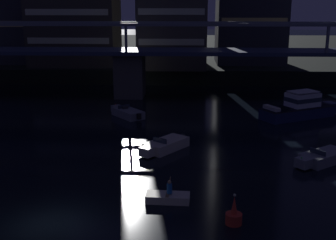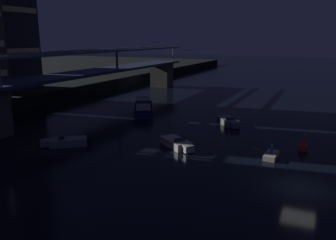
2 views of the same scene
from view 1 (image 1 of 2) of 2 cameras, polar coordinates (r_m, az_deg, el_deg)
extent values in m
plane|color=black|center=(25.17, -15.08, -12.89)|extent=(400.00, 400.00, 0.00)
cube|color=black|center=(104.66, -1.55, 8.91)|extent=(240.00, 80.00, 2.20)
cube|color=#4C4944|center=(57.03, -4.93, 5.82)|extent=(3.60, 4.40, 5.55)
cube|color=#2D3856|center=(56.65, -5.00, 8.82)|extent=(100.70, 6.40, 0.45)
cube|color=slate|center=(53.54, -5.48, 12.15)|extent=(100.70, 0.36, 0.36)
cube|color=slate|center=(59.29, -4.71, 12.40)|extent=(100.70, 0.36, 0.36)
cube|color=slate|center=(53.63, -5.44, 10.45)|extent=(0.30, 0.30, 3.20)
cube|color=slate|center=(55.60, 19.90, 9.80)|extent=(0.30, 0.30, 3.20)
cube|color=beige|center=(68.00, -12.76, 9.94)|extent=(12.22, 0.10, 0.90)
cube|color=beige|center=(67.82, -12.96, 13.41)|extent=(12.22, 0.10, 0.90)
cube|color=beige|center=(63.32, 0.42, 10.03)|extent=(9.29, 0.10, 0.90)
cube|color=beige|center=(63.12, 0.43, 13.81)|extent=(9.29, 0.10, 0.90)
cube|color=#F2D172|center=(69.94, 11.10, 12.45)|extent=(9.97, 0.10, 0.90)
cube|color=#19234C|center=(48.01, 16.34, 0.98)|extent=(8.28, 6.08, 1.20)
cube|color=#19234C|center=(51.10, 20.16, 1.56)|extent=(1.65, 1.78, 1.04)
cube|color=black|center=(47.89, 16.39, 1.62)|extent=(8.39, 6.19, 0.10)
cube|color=white|center=(48.13, 16.98, 2.55)|extent=(3.81, 3.36, 1.40)
cube|color=#283342|center=(48.12, 16.99, 2.61)|extent=(3.87, 3.42, 0.44)
cube|color=silver|center=(47.97, 17.06, 3.54)|extent=(3.43, 3.03, 0.08)
cube|color=#B7B2A8|center=(45.66, 13.23, 1.51)|extent=(1.51, 2.12, 0.36)
cube|color=beige|center=(35.99, -0.19, -3.22)|extent=(3.76, 4.22, 0.80)
cube|color=beige|center=(34.23, -2.73, -4.09)|extent=(1.33, 1.31, 0.70)
cube|color=#283342|center=(35.19, -1.06, -2.65)|extent=(1.15, 0.88, 0.36)
cube|color=#262628|center=(35.39, -0.80, -2.65)|extent=(0.69, 0.65, 0.24)
cube|color=black|center=(37.58, 1.87, -2.29)|extent=(0.50, 0.50, 0.60)
sphere|color=#33D84C|center=(33.92, -3.02, -3.51)|extent=(0.12, 0.12, 0.12)
cube|color=gray|center=(35.14, 19.52, -4.53)|extent=(4.20, 3.80, 0.80)
cube|color=gray|center=(33.28, 17.08, -5.30)|extent=(1.32, 1.33, 0.70)
cube|color=#283342|center=(34.30, 18.77, -3.91)|extent=(0.90, 1.14, 0.36)
cube|color=#262628|center=(34.51, 19.01, -3.92)|extent=(0.66, 0.69, 0.24)
sphere|color=#33D84C|center=(32.95, 16.86, -4.69)|extent=(0.12, 0.12, 0.12)
cube|color=gray|center=(46.63, -5.17, 0.87)|extent=(3.84, 4.18, 0.80)
cube|color=gray|center=(48.65, -6.63, 1.47)|extent=(1.33, 1.32, 0.70)
cube|color=#283342|center=(47.21, -5.72, 1.75)|extent=(1.12, 0.92, 0.36)
cube|color=#262628|center=(47.01, -5.56, 1.63)|extent=(0.69, 0.66, 0.24)
cube|color=black|center=(44.82, -3.76, 0.47)|extent=(0.51, 0.51, 0.60)
sphere|color=red|center=(48.77, -6.79, 2.01)|extent=(0.12, 0.12, 0.12)
cylinder|color=red|center=(24.53, 8.47, -12.49)|extent=(0.90, 0.90, 0.60)
cone|color=red|center=(24.17, 8.54, -10.80)|extent=(0.36, 0.36, 1.00)
sphere|color=#F2EAB2|center=(23.93, 8.60, -9.55)|extent=(0.16, 0.16, 0.16)
cube|color=beige|center=(26.82, -0.03, -10.00)|extent=(2.65, 1.23, 0.48)
cube|color=#7F6647|center=(26.71, -0.03, -9.47)|extent=(0.25, 1.00, 0.06)
cylinder|color=#1E66B2|center=(26.57, 0.19, -8.83)|extent=(0.32, 0.32, 0.60)
sphere|color=tan|center=(26.41, 0.19, -8.01)|extent=(0.22, 0.22, 0.22)
cylinder|color=olive|center=(27.64, 0.18, -8.46)|extent=(0.13, 1.52, 0.59)
camera|label=2|loc=(39.55, -57.48, 7.85)|focal=36.76mm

